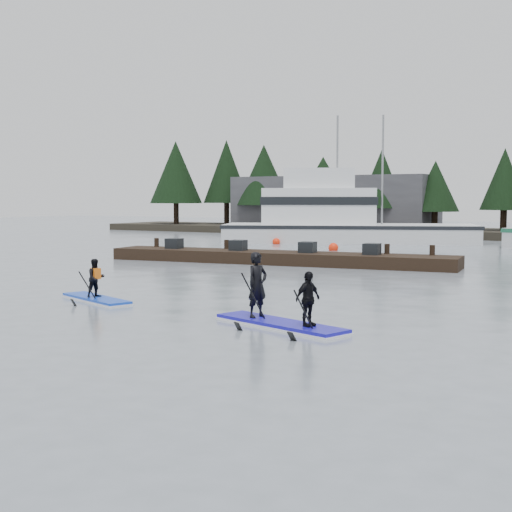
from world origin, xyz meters
The scene contains 11 objects.
ground centered at (0.00, 0.00, 0.00)m, with size 160.00×160.00×0.00m, color slate.
far_shore centered at (0.00, 42.00, 0.30)m, with size 70.00×8.00×0.60m, color #2D281E.
treeline centered at (0.00, 42.00, 0.00)m, with size 60.00×4.00×8.00m, color black, non-canonical shape.
waterfront_building centered at (-14.00, 44.00, 2.50)m, with size 18.00×6.00×5.00m, color #4C4C51.
fishing_boat_large centered at (-7.62, 30.98, 0.74)m, with size 17.67×11.07×9.74m.
floating_dock centered at (-3.77, 14.47, 0.28)m, with size 16.69×2.23×0.56m, color black.
buoy_a centered at (-10.59, 26.99, 0.00)m, with size 0.51×0.51×0.51m, color #FF2B0C.
buoy_d centered at (3.08, 18.57, 0.00)m, with size 0.49×0.49×0.49m, color #FF2B0C.
buoy_b centered at (-4.90, 23.48, 0.00)m, with size 0.58×0.58×0.58m, color #FF2B0C.
paddleboard_solo centered at (-2.64, 1.07, 0.40)m, with size 3.09×1.73×1.76m.
paddleboard_duo centered at (4.10, 0.04, 0.54)m, with size 3.78×1.94×2.18m.
Camera 1 is at (12.00, -14.71, 3.04)m, focal length 50.00 mm.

